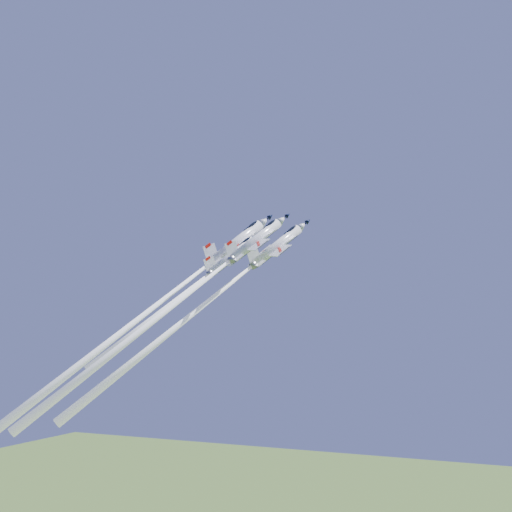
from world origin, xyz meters
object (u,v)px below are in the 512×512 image
at_px(jet_left, 137,321).
at_px(jet_slot, 186,293).
at_px(jet_lead, 201,307).
at_px(jet_right, 171,307).

distance_m(jet_left, jet_slot, 11.94).
xyz_separation_m(jet_lead, jet_slot, (-1.16, -4.22, 2.70)).
bearing_deg(jet_lead, jet_left, -113.05).
bearing_deg(jet_left, jet_right, 17.24).
height_order(jet_lead, jet_left, jet_left).
height_order(jet_lead, jet_slot, jet_lead).
relative_size(jet_left, jet_right, 1.22).
bearing_deg(jet_left, jet_slot, 48.58).
height_order(jet_left, jet_right, jet_left).
distance_m(jet_lead, jet_slot, 5.15).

